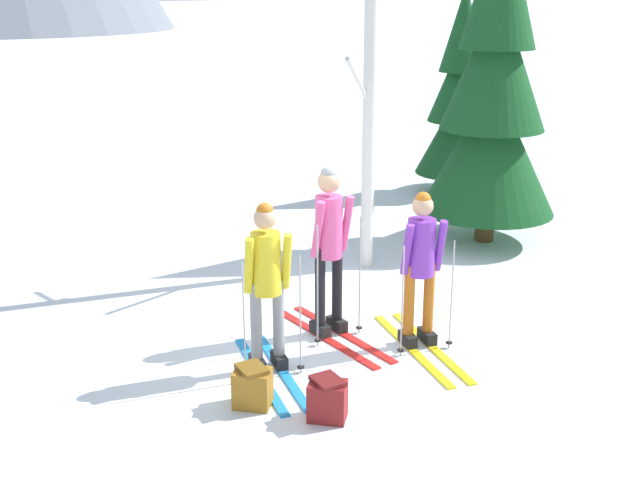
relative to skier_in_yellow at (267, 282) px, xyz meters
name	(u,v)px	position (x,y,z in m)	size (l,w,h in m)	color
ground_plane	(323,345)	(0.72, 0.22, -0.90)	(400.00, 400.00, 0.00)	white
skier_in_yellow	(267,282)	(0.00, 0.00, 0.00)	(0.61, 1.66, 1.66)	#1E84D1
skier_in_pink	(329,243)	(0.92, 0.42, 0.11)	(0.61, 1.74, 1.82)	red
skier_in_purple	(421,265)	(1.57, -0.27, -0.03)	(0.63, 1.77, 1.62)	yellow
pine_tree_near	(493,95)	(4.51, 2.10, 1.20)	(1.90, 1.90, 4.59)	#51381E
pine_tree_mid	(460,100)	(5.98, 4.55, 0.74)	(1.49, 1.49, 3.59)	#51381E
birch_tree_tall	(370,76)	(2.44, 2.03, 1.57)	(1.22, 0.83, 4.83)	silver
backpack_on_snow_front	(327,399)	(0.04, -1.06, -0.72)	(0.40, 0.39, 0.38)	maroon
backpack_on_snow_beside	(252,387)	(-0.42, -0.55, -0.72)	(0.40, 0.39, 0.38)	#99661E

